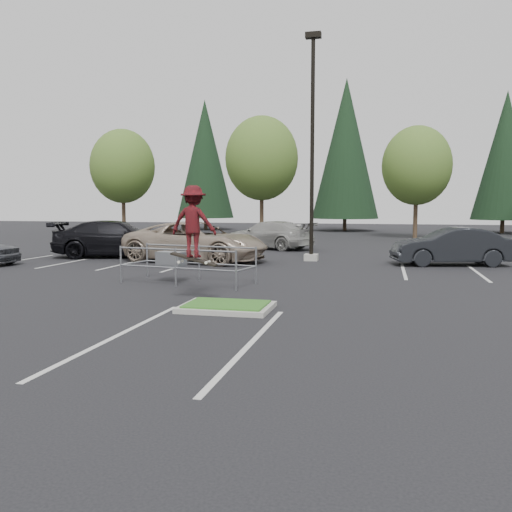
% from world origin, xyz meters
% --- Properties ---
extents(ground, '(120.00, 120.00, 0.00)m').
position_xyz_m(ground, '(0.00, 0.00, 0.00)').
color(ground, black).
rests_on(ground, ground).
extents(grass_median, '(2.20, 1.60, 0.16)m').
position_xyz_m(grass_median, '(0.00, 0.00, 0.08)').
color(grass_median, gray).
rests_on(grass_median, ground).
extents(stall_lines, '(22.62, 17.60, 0.01)m').
position_xyz_m(stall_lines, '(-1.35, 6.02, 0.00)').
color(stall_lines, '#BCBCB7').
rests_on(stall_lines, ground).
extents(light_pole, '(0.70, 0.60, 10.12)m').
position_xyz_m(light_pole, '(0.50, 12.00, 4.56)').
color(light_pole, gray).
rests_on(light_pole, ground).
extents(decid_a, '(5.44, 5.44, 8.91)m').
position_xyz_m(decid_a, '(-18.01, 30.03, 5.58)').
color(decid_a, '#38281C').
rests_on(decid_a, ground).
extents(decid_b, '(5.89, 5.89, 9.64)m').
position_xyz_m(decid_b, '(-6.01, 30.53, 6.04)').
color(decid_b, '#38281C').
rests_on(decid_b, ground).
extents(decid_c, '(5.12, 5.12, 8.38)m').
position_xyz_m(decid_c, '(5.99, 29.83, 5.25)').
color(decid_c, '#38281C').
rests_on(decid_c, ground).
extents(conif_a, '(5.72, 5.72, 13.00)m').
position_xyz_m(conif_a, '(-14.00, 40.00, 7.10)').
color(conif_a, '#38281C').
rests_on(conif_a, ground).
extents(conif_b, '(6.38, 6.38, 14.50)m').
position_xyz_m(conif_b, '(0.00, 40.50, 7.85)').
color(conif_b, '#38281C').
rests_on(conif_b, ground).
extents(conif_c, '(5.50, 5.50, 12.50)m').
position_xyz_m(conif_c, '(14.00, 39.50, 6.85)').
color(conif_c, '#38281C').
rests_on(conif_c, ground).
extents(cart_corral, '(4.49, 2.28, 1.22)m').
position_xyz_m(cart_corral, '(-2.98, 4.09, 0.76)').
color(cart_corral, gray).
rests_on(cart_corral, ground).
extents(skateboarder, '(1.27, 0.77, 2.14)m').
position_xyz_m(skateboarder, '(-1.20, 1.00, 2.11)').
color(skateboarder, black).
rests_on(skateboarder, ground).
extents(car_l_tan, '(6.90, 4.01, 1.81)m').
position_xyz_m(car_l_tan, '(-4.50, 10.41, 0.90)').
color(car_l_tan, gray).
rests_on(car_l_tan, ground).
extents(car_l_black, '(6.58, 4.00, 1.78)m').
position_xyz_m(car_l_black, '(-9.02, 11.50, 0.89)').
color(car_l_black, black).
rests_on(car_l_black, ground).
extents(car_r_charc, '(5.08, 2.62, 1.60)m').
position_xyz_m(car_r_charc, '(6.50, 11.50, 0.80)').
color(car_r_charc, black).
rests_on(car_r_charc, ground).
extents(car_far_silver, '(5.98, 4.11, 1.61)m').
position_xyz_m(car_far_silver, '(-2.71, 18.00, 0.80)').
color(car_far_silver, '#A8A8A3').
rests_on(car_far_silver, ground).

